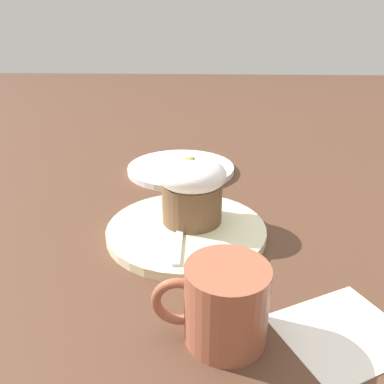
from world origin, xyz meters
The scene contains 7 objects.
ground_plane centered at (0.00, 0.00, 0.00)m, with size 4.00×4.00×0.00m, color #513323.
dessert_plate centered at (0.00, 0.00, 0.01)m, with size 0.24×0.24×0.01m.
carrot_cake centered at (-0.01, -0.02, 0.07)m, with size 0.10×0.10×0.10m.
spoon centered at (0.01, 0.01, 0.02)m, with size 0.04×0.13×0.01m.
coffee_cup centered at (-0.05, 0.20, 0.04)m, with size 0.11×0.08×0.08m.
side_plate centered at (0.03, -0.26, 0.01)m, with size 0.23×0.23×0.01m.
paper_napkin centered at (-0.17, 0.19, 0.00)m, with size 0.16×0.15×0.00m.
Camera 1 is at (-0.03, 0.49, 0.29)m, focal length 35.00 mm.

